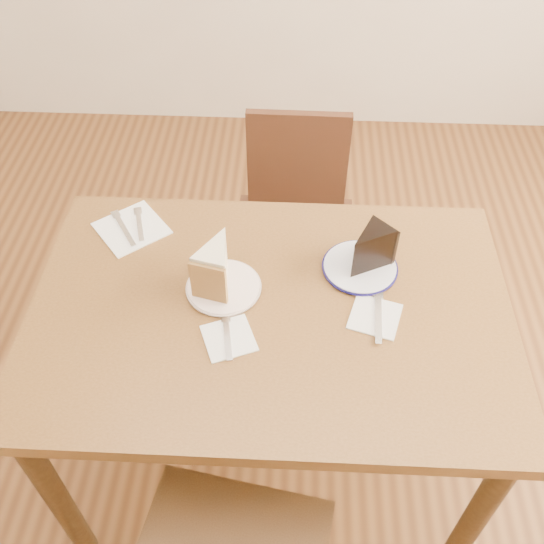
# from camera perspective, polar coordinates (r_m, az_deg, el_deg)

# --- Properties ---
(ground) EXTENTS (4.00, 4.00, 0.00)m
(ground) POSITION_cam_1_polar(r_m,az_deg,el_deg) (2.13, -0.12, -16.29)
(ground) COLOR #482913
(ground) RESTS_ON ground
(table) EXTENTS (1.20, 0.80, 0.75)m
(table) POSITION_cam_1_polar(r_m,az_deg,el_deg) (1.58, -0.16, -5.65)
(table) COLOR #4C2F14
(table) RESTS_ON ground
(chair_far) EXTENTS (0.42, 0.42, 0.83)m
(chair_far) POSITION_cam_1_polar(r_m,az_deg,el_deg) (2.14, 2.15, 4.52)
(chair_far) COLOR black
(chair_far) RESTS_ON ground
(plate_cream) EXTENTS (0.18, 0.18, 0.01)m
(plate_cream) POSITION_cam_1_polar(r_m,az_deg,el_deg) (1.54, -4.57, -1.45)
(plate_cream) COLOR white
(plate_cream) RESTS_ON table
(plate_navy) EXTENTS (0.19, 0.19, 0.01)m
(plate_navy) POSITION_cam_1_polar(r_m,az_deg,el_deg) (1.60, 8.27, 0.44)
(plate_navy) COLOR white
(plate_navy) RESTS_ON table
(carrot_cake) EXTENTS (0.12, 0.14, 0.11)m
(carrot_cake) POSITION_cam_1_polar(r_m,az_deg,el_deg) (1.51, -5.10, 0.77)
(carrot_cake) COLOR beige
(carrot_cake) RESTS_ON plate_cream
(chocolate_cake) EXTENTS (0.14, 0.14, 0.11)m
(chocolate_cake) POSITION_cam_1_polar(r_m,az_deg,el_deg) (1.56, 8.97, 1.86)
(chocolate_cake) COLOR black
(chocolate_cake) RESTS_ON plate_navy
(napkin_cream) EXTENTS (0.15, 0.15, 0.00)m
(napkin_cream) POSITION_cam_1_polar(r_m,az_deg,el_deg) (1.45, -4.08, -6.23)
(napkin_cream) COLOR white
(napkin_cream) RESTS_ON table
(napkin_navy) EXTENTS (0.15, 0.15, 0.00)m
(napkin_navy) POSITION_cam_1_polar(r_m,az_deg,el_deg) (1.50, 9.66, -4.15)
(napkin_navy) COLOR white
(napkin_navy) RESTS_ON table
(napkin_spare) EXTENTS (0.24, 0.24, 0.00)m
(napkin_spare) POSITION_cam_1_polar(r_m,az_deg,el_deg) (1.74, -13.08, 4.03)
(napkin_spare) COLOR white
(napkin_spare) RESTS_ON table
(fork_cream) EXTENTS (0.04, 0.14, 0.00)m
(fork_cream) POSITION_cam_1_polar(r_m,az_deg,el_deg) (1.44, -4.22, -6.07)
(fork_cream) COLOR silver
(fork_cream) RESTS_ON napkin_cream
(knife_navy) EXTENTS (0.03, 0.17, 0.00)m
(knife_navy) POSITION_cam_1_polar(r_m,az_deg,el_deg) (1.50, 9.97, -4.10)
(knife_navy) COLOR silver
(knife_navy) RESTS_ON napkin_navy
(fork_spare) EXTENTS (0.05, 0.14, 0.00)m
(fork_spare) POSITION_cam_1_polar(r_m,az_deg,el_deg) (1.74, -12.36, 4.41)
(fork_spare) COLOR silver
(fork_spare) RESTS_ON napkin_spare
(knife_spare) EXTENTS (0.10, 0.14, 0.00)m
(knife_spare) POSITION_cam_1_polar(r_m,az_deg,el_deg) (1.74, -13.76, 4.00)
(knife_spare) COLOR silver
(knife_spare) RESTS_ON napkin_spare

